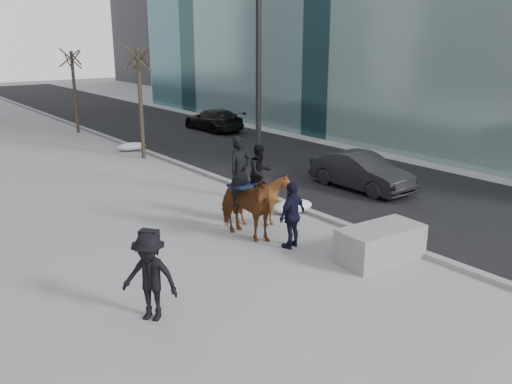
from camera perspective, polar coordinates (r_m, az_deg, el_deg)
ground at (r=13.26m, az=3.15°, el=-7.40°), size 120.00×120.00×0.00m
road at (r=24.90m, az=0.67°, el=3.89°), size 8.00×90.00×0.01m
curb at (r=22.73m, az=-7.35°, el=2.71°), size 0.25×90.00×0.12m
planter at (r=13.55m, az=12.96°, el=-5.33°), size 2.18×1.18×0.85m
car_near at (r=19.56m, az=11.00°, el=2.13°), size 1.46×3.99×1.31m
car_far at (r=31.57m, az=-4.51°, el=7.60°), size 1.82×4.35×1.26m
tree_near at (r=24.44m, az=-12.08°, el=9.59°), size 1.20×1.20×5.30m
tree_far at (r=32.22m, az=-18.58°, el=10.34°), size 1.20×1.20×4.98m
mounted_left at (r=14.49m, az=-1.38°, el=-0.96°), size 1.28×2.26×2.77m
mounted_right at (r=15.51m, az=0.69°, el=-0.15°), size 1.27×1.42×2.34m
feeder at (r=13.88m, az=3.83°, el=-2.43°), size 1.11×0.99×1.75m
camera_crew at (r=10.59m, az=-11.12°, el=-8.74°), size 1.21×1.30×1.75m
lamppost at (r=17.44m, az=-0.06°, el=15.17°), size 0.25×1.93×9.09m
snow_piles at (r=21.61m, az=-6.56°, el=2.35°), size 1.40×12.70×0.36m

